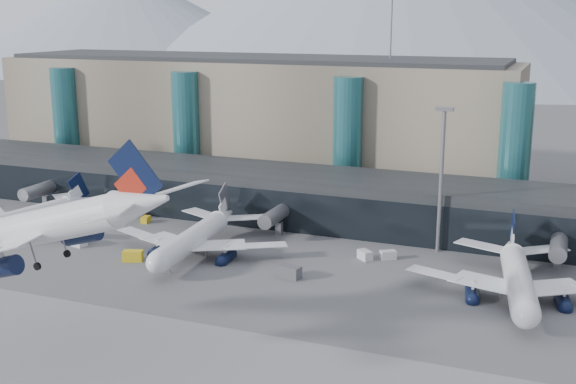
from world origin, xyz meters
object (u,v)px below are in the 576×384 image
(veh_b, at_px, (146,219))
(veh_g, at_px, (365,255))
(jet_parked_mid, at_px, (199,229))
(veh_h, at_px, (133,256))
(jet_parked_right, at_px, (517,267))
(jet_parked_left, at_px, (34,210))
(lightmast_mid, at_px, (441,172))
(veh_d, at_px, (388,255))
(hero_jet, at_px, (56,217))
(veh_c, at_px, (290,272))
(veh_a, at_px, (77,241))

(veh_b, height_order, veh_g, veh_g)
(jet_parked_mid, xyz_separation_m, veh_b, (-18.95, 12.10, -3.53))
(jet_parked_mid, relative_size, veh_h, 10.31)
(jet_parked_mid, height_order, jet_parked_right, jet_parked_right)
(jet_parked_left, bearing_deg, lightmast_mid, -67.13)
(lightmast_mid, xyz_separation_m, jet_parked_left, (-75.51, -15.70, -10.44))
(lightmast_mid, xyz_separation_m, veh_d, (-7.10, -7.44, -13.66))
(hero_jet, distance_m, jet_parked_left, 60.27)
(veh_d, distance_m, veh_h, 43.62)
(veh_b, relative_size, veh_c, 0.63)
(jet_parked_right, distance_m, veh_d, 23.44)
(hero_jet, xyz_separation_m, jet_parked_right, (49.23, 42.10, -13.65))
(jet_parked_left, distance_m, jet_parked_mid, 36.33)
(veh_d, bearing_deg, veh_h, 169.12)
(lightmast_mid, relative_size, veh_g, 9.37)
(veh_a, bearing_deg, lightmast_mid, 30.68)
(jet_parked_right, height_order, veh_g, jet_parked_right)
(jet_parked_left, bearing_deg, jet_parked_mid, -78.74)
(lightmast_mid, relative_size, veh_b, 11.54)
(veh_b, bearing_deg, hero_jet, -165.69)
(veh_a, distance_m, veh_c, 41.94)
(hero_jet, relative_size, veh_c, 10.44)
(lightmast_mid, xyz_separation_m, veh_g, (-10.75, -9.06, -13.62))
(jet_parked_right, bearing_deg, veh_c, 91.72)
(hero_jet, distance_m, veh_h, 39.43)
(jet_parked_right, relative_size, veh_g, 12.52)
(veh_h, bearing_deg, veh_a, 146.19)
(veh_g, relative_size, veh_h, 0.82)
(lightmast_mid, height_order, veh_b, lightmast_mid)
(lightmast_mid, relative_size, veh_a, 7.46)
(lightmast_mid, relative_size, jet_parked_mid, 0.75)
(jet_parked_mid, relative_size, jet_parked_right, 1.00)
(hero_jet, xyz_separation_m, veh_c, (15.22, 35.72, -16.86))
(veh_a, bearing_deg, veh_b, 91.29)
(veh_b, distance_m, veh_h, 23.63)
(veh_g, bearing_deg, veh_c, -81.70)
(hero_jet, xyz_separation_m, veh_d, (27.56, 50.36, -17.08))
(jet_parked_mid, bearing_deg, veh_a, 99.59)
(lightmast_mid, bearing_deg, jet_parked_mid, -158.27)
(veh_c, relative_size, veh_g, 1.29)
(hero_jet, bearing_deg, veh_h, 113.75)
(veh_d, relative_size, veh_g, 0.97)
(jet_parked_left, distance_m, jet_parked_right, 90.08)
(hero_jet, distance_m, veh_d, 59.90)
(veh_d, bearing_deg, hero_jet, -152.58)
(hero_jet, bearing_deg, veh_b, 116.43)
(veh_c, bearing_deg, veh_g, 67.57)
(lightmast_mid, height_order, veh_h, lightmast_mid)
(veh_b, height_order, veh_h, veh_h)
(lightmast_mid, bearing_deg, veh_h, -152.61)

